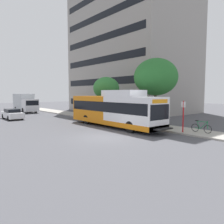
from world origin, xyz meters
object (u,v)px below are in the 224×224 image
at_px(bus_stop_sign_pole, 183,114).
at_px(bicycle_parked, 201,127).
at_px(street_tree_mid_block, 106,88).
at_px(street_tree_near_stop, 156,77).
at_px(parked_car_far_lane, 12,114).
at_px(box_truck_background, 25,102).
at_px(transit_bus, 114,110).

distance_m(bus_stop_sign_pole, bicycle_parked, 1.84).
relative_size(bicycle_parked, street_tree_mid_block, 0.33).
height_order(bicycle_parked, street_tree_mid_block, street_tree_mid_block).
xyz_separation_m(street_tree_near_stop, street_tree_mid_block, (-0.27, 8.00, -1.02)).
distance_m(street_tree_near_stop, parked_car_far_lane, 18.85).
bearing_deg(bus_stop_sign_pole, box_truck_background, 96.15).
bearing_deg(parked_car_far_lane, street_tree_near_stop, -56.63).
bearing_deg(bicycle_parked, box_truck_background, 97.95).
bearing_deg(street_tree_near_stop, bus_stop_sign_pole, -114.67).
height_order(parked_car_far_lane, box_truck_background, box_truck_background).
relative_size(transit_bus, parked_car_far_lane, 2.72).
bearing_deg(bicycle_parked, bus_stop_sign_pole, 136.78).
relative_size(bicycle_parked, parked_car_far_lane, 0.39).
relative_size(bicycle_parked, street_tree_near_stop, 0.26).
bearing_deg(transit_bus, bicycle_parked, -68.66).
bearing_deg(bus_stop_sign_pole, street_tree_mid_block, 81.57).
bearing_deg(transit_bus, bus_stop_sign_pole, -73.99).
distance_m(transit_bus, bus_stop_sign_pole, 6.88).
bearing_deg(box_truck_background, transit_bus, -86.77).
bearing_deg(street_tree_mid_block, box_truck_background, 106.68).
xyz_separation_m(transit_bus, street_tree_near_stop, (4.05, -1.92, 3.32)).
xyz_separation_m(street_tree_near_stop, box_truck_background, (-5.35, 24.94, -3.29)).
bearing_deg(box_truck_background, parked_car_far_lane, -116.19).
relative_size(parked_car_far_lane, box_truck_background, 0.64).
relative_size(bus_stop_sign_pole, box_truck_background, 0.37).
height_order(bus_stop_sign_pole, box_truck_background, box_truck_background).
height_order(bus_stop_sign_pole, street_tree_mid_block, street_tree_mid_block).
xyz_separation_m(bicycle_parked, parked_car_far_lane, (-9.01, 21.03, 0.10)).
distance_m(transit_bus, box_truck_background, 23.06).
xyz_separation_m(transit_bus, street_tree_mid_block, (3.78, 6.09, 2.31)).
bearing_deg(parked_car_far_lane, bus_stop_sign_pole, -68.38).
height_order(transit_bus, bus_stop_sign_pole, transit_bus).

